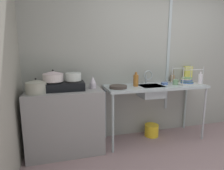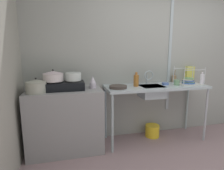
% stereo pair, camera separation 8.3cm
% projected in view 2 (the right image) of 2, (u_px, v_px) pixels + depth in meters
% --- Properties ---
extents(wall_back, '(5.30, 0.10, 2.76)m').
position_uv_depth(wall_back, '(161.00, 56.00, 3.24)').
color(wall_back, '#949891').
rests_on(wall_back, ground).
extents(wall_metal_strip, '(0.05, 0.01, 2.21)m').
position_uv_depth(wall_metal_strip, '(170.00, 48.00, 3.19)').
color(wall_metal_strip, '#A1B0B6').
extents(counter_concrete, '(1.06, 0.56, 0.92)m').
position_uv_depth(counter_concrete, '(66.00, 121.00, 2.70)').
color(counter_concrete, gray).
rests_on(counter_concrete, ground).
extents(counter_sink, '(1.64, 0.56, 0.92)m').
position_uv_depth(counter_sink, '(156.00, 90.00, 2.96)').
color(counter_sink, '#A1B0B6').
rests_on(counter_sink, ground).
extents(stove, '(0.56, 0.31, 0.13)m').
position_uv_depth(stove, '(64.00, 86.00, 2.61)').
color(stove, black).
rests_on(stove, counter_concrete).
extents(pot_on_left_burner, '(0.28, 0.28, 0.17)m').
position_uv_depth(pot_on_left_burner, '(53.00, 76.00, 2.55)').
color(pot_on_left_burner, silver).
rests_on(pot_on_left_burner, stove).
extents(pot_on_right_burner, '(0.22, 0.22, 0.11)m').
position_uv_depth(pot_on_right_burner, '(73.00, 77.00, 2.62)').
color(pot_on_right_burner, silver).
rests_on(pot_on_right_burner, stove).
extents(pot_beside_stove, '(0.27, 0.27, 0.20)m').
position_uv_depth(pot_beside_stove, '(36.00, 86.00, 2.42)').
color(pot_beside_stove, '#97998A').
rests_on(pot_beside_stove, counter_concrete).
extents(percolator, '(0.10, 0.10, 0.18)m').
position_uv_depth(percolator, '(93.00, 82.00, 2.73)').
color(percolator, silver).
rests_on(percolator, counter_concrete).
extents(sink_basin, '(0.37, 0.33, 0.18)m').
position_uv_depth(sink_basin, '(152.00, 91.00, 2.94)').
color(sink_basin, '#A1B0B6').
rests_on(sink_basin, counter_sink).
extents(faucet, '(0.16, 0.09, 0.23)m').
position_uv_depth(faucet, '(149.00, 76.00, 3.02)').
color(faucet, '#A1B0B6').
rests_on(faucet, counter_sink).
extents(frying_pan, '(0.26, 0.26, 0.04)m').
position_uv_depth(frying_pan, '(118.00, 87.00, 2.73)').
color(frying_pan, '#3E352F').
rests_on(frying_pan, counter_sink).
extents(dish_rack, '(0.39, 0.32, 0.29)m').
position_uv_depth(dish_rack, '(188.00, 81.00, 3.07)').
color(dish_rack, silver).
rests_on(dish_rack, counter_sink).
extents(cup_by_rack, '(0.09, 0.09, 0.09)m').
position_uv_depth(cup_by_rack, '(177.00, 82.00, 2.98)').
color(cup_by_rack, gray).
rests_on(cup_by_rack, counter_sink).
extents(small_bowl_on_drainboard, '(0.11, 0.11, 0.04)m').
position_uv_depth(small_bowl_on_drainboard, '(165.00, 84.00, 3.02)').
color(small_bowl_on_drainboard, '#5370B5').
rests_on(small_bowl_on_drainboard, counter_sink).
extents(bottle_by_sink, '(0.08, 0.08, 0.22)m').
position_uv_depth(bottle_by_sink, '(136.00, 80.00, 2.87)').
color(bottle_by_sink, '#9D6025').
rests_on(bottle_by_sink, counter_sink).
extents(bottle_by_rack, '(0.06, 0.06, 0.21)m').
position_uv_depth(bottle_by_rack, '(202.00, 79.00, 3.02)').
color(bottle_by_rack, white).
rests_on(bottle_by_rack, counter_sink).
extents(cereal_box, '(0.15, 0.08, 0.27)m').
position_uv_depth(cereal_box, '(190.00, 74.00, 3.32)').
color(cereal_box, '#D4D150').
rests_on(cereal_box, counter_sink).
extents(utensil_jar, '(0.08, 0.08, 0.22)m').
position_uv_depth(utensil_jar, '(174.00, 79.00, 3.26)').
color(utensil_jar, '#947653').
rests_on(utensil_jar, counter_sink).
extents(bucket_on_floor, '(0.24, 0.24, 0.20)m').
position_uv_depth(bucket_on_floor, '(152.00, 131.00, 3.20)').
color(bucket_on_floor, yellow).
rests_on(bucket_on_floor, ground).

